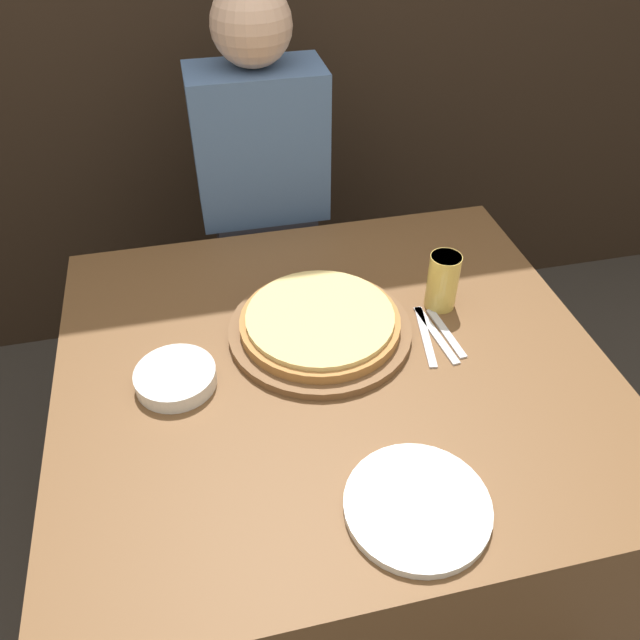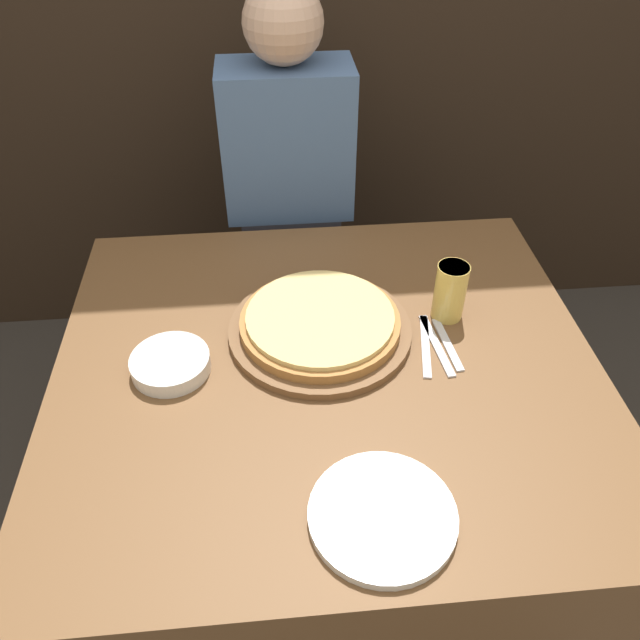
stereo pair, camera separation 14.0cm
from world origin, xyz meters
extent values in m
plane|color=#38332D|center=(0.00, 0.00, 0.00)|extent=(12.00, 12.00, 0.00)
cube|color=brown|center=(0.00, 0.00, 0.37)|extent=(1.18, 1.08, 0.73)
cylinder|color=brown|center=(-0.01, 0.09, 0.74)|extent=(0.42, 0.42, 0.02)
cylinder|color=#A87038|center=(-0.01, 0.09, 0.76)|extent=(0.36, 0.36, 0.02)
cylinder|color=#E0C175|center=(-0.01, 0.09, 0.78)|extent=(0.33, 0.33, 0.01)
cylinder|color=#E5C65B|center=(0.30, 0.13, 0.80)|extent=(0.07, 0.07, 0.14)
cylinder|color=white|center=(0.30, 0.13, 0.86)|extent=(0.07, 0.07, 0.02)
cylinder|color=silver|center=(0.05, -0.39, 0.74)|extent=(0.26, 0.26, 0.02)
cylinder|color=silver|center=(-0.34, 0.01, 0.75)|extent=(0.17, 0.17, 0.04)
cube|color=silver|center=(0.22, 0.03, 0.73)|extent=(0.05, 0.20, 0.00)
cube|color=silver|center=(0.25, 0.03, 0.73)|extent=(0.04, 0.20, 0.00)
cube|color=silver|center=(0.27, 0.03, 0.73)|extent=(0.03, 0.17, 0.00)
cube|color=#33333D|center=(-0.04, 0.70, 0.36)|extent=(0.29, 0.20, 0.71)
cube|color=#4C6B99|center=(-0.04, 0.70, 0.92)|extent=(0.36, 0.20, 0.42)
sphere|color=#DBAD8E|center=(-0.04, 0.70, 1.24)|extent=(0.21, 0.21, 0.21)
camera|label=1|loc=(-0.24, -0.94, 1.69)|focal=35.00mm
camera|label=2|loc=(-0.10, -0.96, 1.69)|focal=35.00mm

